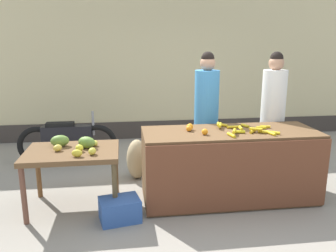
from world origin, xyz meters
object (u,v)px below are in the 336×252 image
(vendor_woman_blue_shirt, at_px, (206,117))
(produce_sack, at_px, (137,159))
(parked_motorcycle, at_px, (67,140))
(produce_crate, at_px, (120,210))
(vendor_woman_white_shirt, at_px, (272,116))

(vendor_woman_blue_shirt, height_order, produce_sack, vendor_woman_blue_shirt)
(parked_motorcycle, distance_m, produce_crate, 2.19)
(vendor_woman_white_shirt, bearing_deg, vendor_woman_blue_shirt, 177.47)
(vendor_woman_blue_shirt, distance_m, produce_crate, 1.81)
(vendor_woman_blue_shirt, height_order, produce_crate, vendor_woman_blue_shirt)
(vendor_woman_white_shirt, distance_m, produce_sack, 2.06)
(vendor_woman_blue_shirt, xyz_separation_m, vendor_woman_white_shirt, (0.97, -0.04, -0.00))
(parked_motorcycle, relative_size, produce_crate, 3.64)
(vendor_woman_white_shirt, bearing_deg, parked_motorcycle, 161.99)
(vendor_woman_blue_shirt, relative_size, vendor_woman_white_shirt, 1.00)
(vendor_woman_blue_shirt, bearing_deg, parked_motorcycle, 155.52)
(parked_motorcycle, bearing_deg, produce_crate, -67.02)
(vendor_woman_blue_shirt, distance_m, parked_motorcycle, 2.35)
(vendor_woman_white_shirt, height_order, produce_sack, vendor_woman_white_shirt)
(vendor_woman_white_shirt, distance_m, produce_crate, 2.55)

